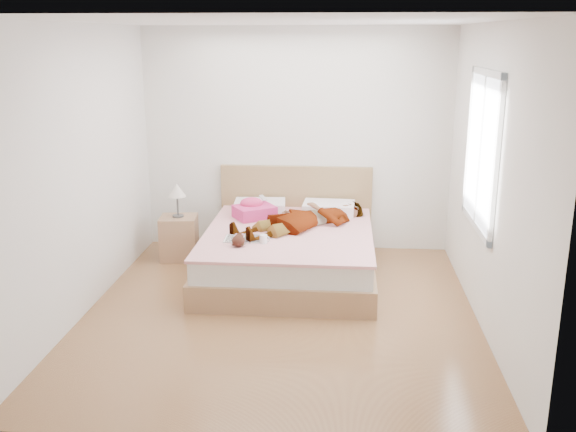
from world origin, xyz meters
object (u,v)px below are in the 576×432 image
Objects in this scene: woman at (305,215)px; bed at (289,249)px; coffee_mug at (264,239)px; magazine at (244,239)px; phone at (263,198)px; plush_toy at (239,240)px; nightstand at (179,234)px; towel at (254,210)px.

bed reaches higher than woman.
coffee_mug is (-0.36, -0.66, -0.07)m from woman.
magazine is 3.48× the size of coffee_mug.
phone is 1.17m from plush_toy.
woman is 0.97m from plush_toy.
phone reaches higher than magazine.
coffee_mug is at bearing -124.21° from phone.
phone is at bearing 85.16° from plush_toy.
bed is at bearing 54.43° from plush_toy.
coffee_mug is at bearing -70.60° from woman.
plush_toy is at bearing -79.89° from woman.
bed is 1.36m from nightstand.
nightstand reaches higher than woman.
towel is at bearing -163.58° from phone.
plush_toy is at bearing -95.27° from magazine.
phone is at bearing 97.38° from coffee_mug.
nightstand is at bearing 140.56° from coffee_mug.
woman is at bearing -23.63° from towel.
magazine is at bearing 84.73° from plush_toy.
bed is at bearing 67.95° from coffee_mug.
towel reaches higher than coffee_mug.
plush_toy is (-0.01, -1.01, -0.03)m from towel.
towel is (-0.44, 0.39, 0.32)m from bed.
woman is 1.51m from nightstand.
woman is 0.75m from coffee_mug.
bed is at bearing -98.49° from phone.
towel is 0.92m from nightstand.
nightstand is (-1.46, 0.24, -0.33)m from woman.
nightstand is at bearing 130.62° from plush_toy.
bed reaches higher than coffee_mug.
nightstand is at bearing -179.09° from towel.
magazine is at bearing -42.20° from nightstand.
woman is 0.40m from bed.
plush_toy is 0.23× the size of nightstand.
phone is 0.97m from magazine.
bed reaches higher than phone.
phone is 1.07m from coffee_mug.
phone is (-0.50, 0.40, 0.08)m from woman.
nightstand is at bearing 147.69° from phone.
magazine is at bearing -136.33° from phone.
towel is 1.36× the size of magazine.
phone is at bearing 123.10° from bed.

